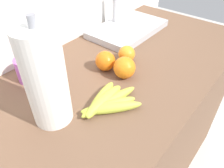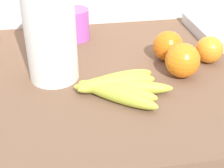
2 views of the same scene
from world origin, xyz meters
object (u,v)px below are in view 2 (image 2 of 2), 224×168
at_px(orange_back_left, 183,60).
at_px(mug, 75,24).
at_px(orange_right, 209,50).
at_px(banana_bunch, 118,87).
at_px(paper_towel_roll, 49,19).
at_px(orange_far_right, 168,46).

relative_size(orange_back_left, mug, 0.92).
bearing_deg(orange_right, banana_bunch, -156.75).
bearing_deg(orange_back_left, orange_right, 31.72).
xyz_separation_m(paper_towel_roll, mug, (0.07, 0.22, -0.10)).
xyz_separation_m(orange_right, paper_towel_roll, (-0.39, -0.01, 0.11)).
height_order(orange_back_left, mug, mug).
distance_m(orange_far_right, paper_towel_roll, 0.31).
relative_size(orange_right, paper_towel_roll, 0.21).
xyz_separation_m(orange_far_right, mug, (-0.22, 0.17, 0.01)).
bearing_deg(orange_far_right, orange_back_left, -85.36).
bearing_deg(banana_bunch, orange_back_left, 17.91).
bearing_deg(orange_far_right, banana_bunch, -138.31).
relative_size(orange_back_left, paper_towel_roll, 0.26).
relative_size(banana_bunch, orange_far_right, 2.82).
distance_m(paper_towel_roll, mug, 0.25).
xyz_separation_m(banana_bunch, orange_far_right, (0.16, 0.14, 0.02)).
bearing_deg(orange_right, mug, 147.83).
relative_size(banana_bunch, paper_towel_roll, 0.68).
height_order(orange_right, mug, mug).
bearing_deg(orange_far_right, paper_towel_roll, -171.66).
bearing_deg(mug, orange_back_left, -48.40).
height_order(banana_bunch, mug, mug).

